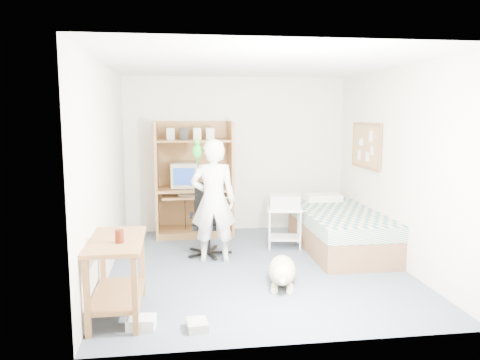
{
  "coord_description": "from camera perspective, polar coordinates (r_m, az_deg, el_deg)",
  "views": [
    {
      "loc": [
        -0.97,
        -5.59,
        1.93
      ],
      "look_at": [
        -0.14,
        0.44,
        1.05
      ],
      "focal_mm": 35.0,
      "sensor_mm": 36.0,
      "label": 1
    }
  ],
  "objects": [
    {
      "name": "floor",
      "position": [
        5.99,
        1.98,
        -10.57
      ],
      "size": [
        4.0,
        4.0,
        0.0
      ],
      "primitive_type": "plane",
      "color": "#4A5564",
      "rests_on": "ground"
    },
    {
      "name": "wall_back",
      "position": [
        7.68,
        -0.5,
        3.13
      ],
      "size": [
        3.6,
        0.02,
        2.5
      ],
      "primitive_type": "cube",
      "color": "silver",
      "rests_on": "floor"
    },
    {
      "name": "wall_right",
      "position": [
        6.28,
        18.47,
        1.58
      ],
      "size": [
        0.02,
        4.0,
        2.5
      ],
      "primitive_type": "cube",
      "color": "silver",
      "rests_on": "floor"
    },
    {
      "name": "wall_left",
      "position": [
        5.69,
        -16.11,
        1.04
      ],
      "size": [
        0.02,
        4.0,
        2.5
      ],
      "primitive_type": "cube",
      "color": "silver",
      "rests_on": "floor"
    },
    {
      "name": "ceiling",
      "position": [
        5.7,
        2.11,
        13.96
      ],
      "size": [
        3.6,
        4.0,
        0.02
      ],
      "primitive_type": "cube",
      "color": "white",
      "rests_on": "wall_back"
    },
    {
      "name": "computer_hutch",
      "position": [
        7.42,
        -5.61,
        -0.43
      ],
      "size": [
        1.2,
        0.63,
        1.8
      ],
      "color": "olive",
      "rests_on": "floor"
    },
    {
      "name": "bed",
      "position": [
        6.81,
        12.0,
        -5.92
      ],
      "size": [
        1.02,
        2.02,
        0.66
      ],
      "color": "brown",
      "rests_on": "floor"
    },
    {
      "name": "side_desk",
      "position": [
        4.66,
        -14.78,
        -10.02
      ],
      "size": [
        0.5,
        1.0,
        0.75
      ],
      "color": "brown",
      "rests_on": "floor"
    },
    {
      "name": "corkboard",
      "position": [
        7.06,
        15.12,
        4.04
      ],
      "size": [
        0.04,
        0.94,
        0.66
      ],
      "color": "#946642",
      "rests_on": "wall_right"
    },
    {
      "name": "office_chair",
      "position": [
        6.45,
        -3.86,
        -6.04
      ],
      "size": [
        0.54,
        0.54,
        0.96
      ],
      "rotation": [
        0.0,
        0.0,
        -0.09
      ],
      "color": "black",
      "rests_on": "floor"
    },
    {
      "name": "person",
      "position": [
        6.06,
        -3.28,
        -2.54
      ],
      "size": [
        0.62,
        0.43,
        1.6
      ],
      "primitive_type": "imported",
      "rotation": [
        0.0,
        0.0,
        3.05
      ],
      "color": "white",
      "rests_on": "floor"
    },
    {
      "name": "parrot",
      "position": [
        5.97,
        -5.26,
        3.71
      ],
      "size": [
        0.12,
        0.21,
        0.32
      ],
      "rotation": [
        0.0,
        0.0,
        -0.09
      ],
      "color": "#12801F",
      "rests_on": "person"
    },
    {
      "name": "dog",
      "position": [
        5.4,
        5.16,
        -10.96
      ],
      "size": [
        0.45,
        0.96,
        0.36
      ],
      "rotation": [
        0.0,
        0.0,
        -0.22
      ],
      "color": "#CEB68A",
      "rests_on": "floor"
    },
    {
      "name": "printer_cart",
      "position": [
        6.76,
        5.44,
        -4.98
      ],
      "size": [
        0.55,
        0.47,
        0.59
      ],
      "rotation": [
        0.0,
        0.0,
        -0.18
      ],
      "color": "white",
      "rests_on": "floor"
    },
    {
      "name": "printer",
      "position": [
        6.7,
        5.47,
        -2.59
      ],
      "size": [
        0.47,
        0.39,
        0.18
      ],
      "primitive_type": "cube",
      "rotation": [
        0.0,
        0.0,
        -0.18
      ],
      "color": "beige",
      "rests_on": "printer_cart"
    },
    {
      "name": "crt_monitor",
      "position": [
        7.4,
        -6.76,
        0.65
      ],
      "size": [
        0.43,
        0.46,
        0.38
      ],
      "rotation": [
        0.0,
        0.0,
        -0.07
      ],
      "color": "beige",
      "rests_on": "computer_hutch"
    },
    {
      "name": "keyboard",
      "position": [
        7.28,
        -5.73,
        -1.79
      ],
      "size": [
        0.47,
        0.22,
        0.03
      ],
      "primitive_type": "cube",
      "rotation": [
        0.0,
        0.0,
        -0.15
      ],
      "color": "beige",
      "rests_on": "computer_hutch"
    },
    {
      "name": "pencil_cup",
      "position": [
        7.35,
        -2.81,
        -0.48
      ],
      "size": [
        0.08,
        0.08,
        0.12
      ],
      "primitive_type": "cylinder",
      "color": "gold",
      "rests_on": "computer_hutch"
    },
    {
      "name": "drink_glass",
      "position": [
        4.43,
        -14.49,
        -6.66
      ],
      "size": [
        0.08,
        0.08,
        0.12
      ],
      "primitive_type": "cylinder",
      "color": "#43150A",
      "rests_on": "side_desk"
    },
    {
      "name": "floor_box_a",
      "position": [
        4.5,
        -11.93,
        -16.63
      ],
      "size": [
        0.27,
        0.22,
        0.1
      ],
      "primitive_type": "cube",
      "rotation": [
        0.0,
        0.0,
        -0.1
      ],
      "color": "silver",
      "rests_on": "floor"
    },
    {
      "name": "floor_box_b",
      "position": [
        4.41,
        -5.25,
        -17.2
      ],
      "size": [
        0.2,
        0.24,
        0.08
      ],
      "primitive_type": "cube",
      "rotation": [
        0.0,
        0.0,
        0.1
      ],
      "color": "#B3B3AE",
      "rests_on": "floor"
    }
  ]
}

